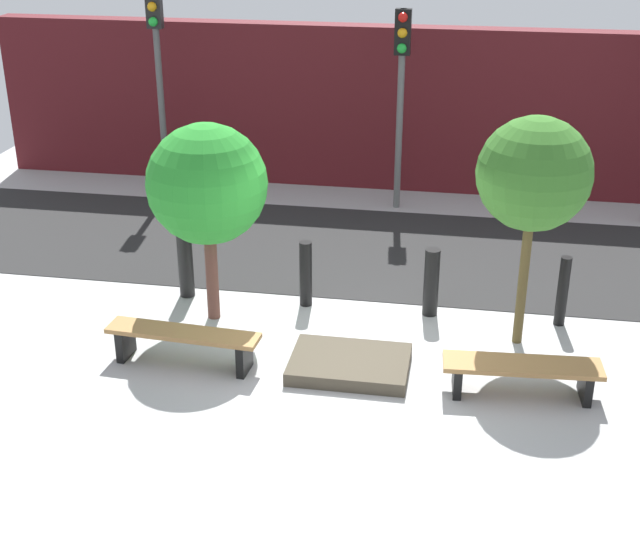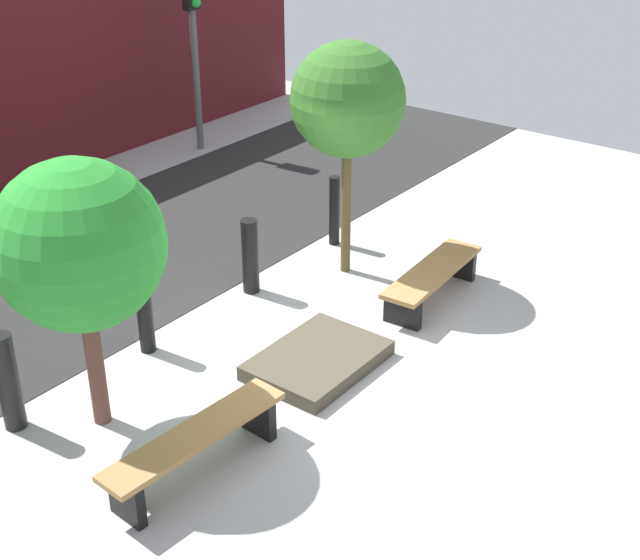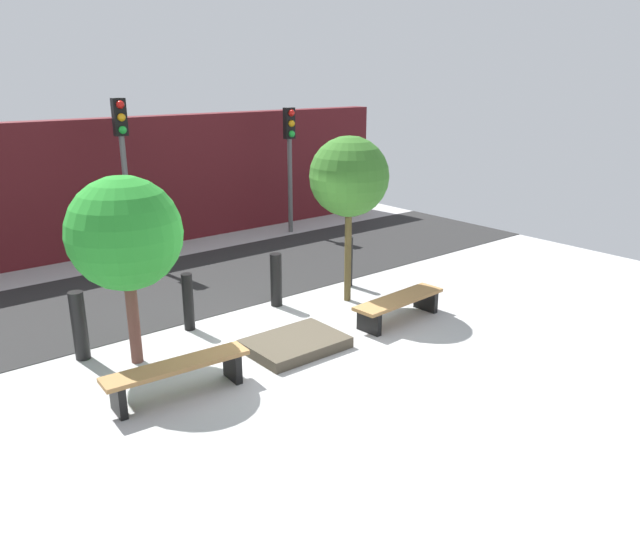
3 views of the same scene
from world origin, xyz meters
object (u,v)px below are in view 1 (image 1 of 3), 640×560
(bench_left, at_px, (183,340))
(bollard_left, at_px, (306,274))
(bollard_center, at_px, (431,282))
(bollard_far_left, at_px, (186,262))
(tree_behind_left_bench, at_px, (207,185))
(tree_behind_right_bench, at_px, (534,175))
(traffic_light_mid_west, at_px, (401,74))
(traffic_light_west, at_px, (157,53))
(bench_right, at_px, (522,371))
(bollard_right, at_px, (563,291))
(planter_bed, at_px, (350,364))

(bench_left, height_order, bollard_left, bollard_left)
(bench_left, relative_size, bollard_center, 2.01)
(bollard_far_left, xyz_separation_m, bollard_left, (1.78, 0.00, -0.04))
(tree_behind_left_bench, distance_m, tree_behind_right_bench, 4.20)
(bollard_left, distance_m, traffic_light_mid_west, 4.86)
(traffic_light_west, xyz_separation_m, traffic_light_mid_west, (4.46, -0.00, -0.21))
(traffic_light_west, bearing_deg, traffic_light_mid_west, -0.01)
(bollard_far_left, bearing_deg, bollard_left, 0.00)
(bench_right, xyz_separation_m, bollard_far_left, (-4.77, 1.95, 0.22))
(bollard_left, bearing_deg, bollard_right, 0.00)
(bench_left, relative_size, bollard_far_left, 1.87)
(tree_behind_right_bench, distance_m, bollard_center, 2.27)
(bench_left, bearing_deg, planter_bed, 9.32)
(bollard_far_left, bearing_deg, tree_behind_right_bench, -7.37)
(bench_right, bearing_deg, tree_behind_right_bench, 86.15)
(tree_behind_right_bench, relative_size, traffic_light_mid_west, 0.85)
(bollard_far_left, relative_size, bollard_left, 1.09)
(bollard_far_left, distance_m, bollard_left, 1.79)
(tree_behind_right_bench, xyz_separation_m, bollard_left, (-2.98, 0.62, -1.84))
(bollard_center, distance_m, traffic_light_west, 7.24)
(planter_bed, distance_m, bollard_far_left, 3.23)
(bollard_center, bearing_deg, bollard_right, 0.00)
(tree_behind_left_bench, height_order, bollard_left, tree_behind_left_bench)
(planter_bed, distance_m, bollard_right, 3.23)
(tree_behind_left_bench, distance_m, bollard_far_left, 1.66)
(bench_right, bearing_deg, bench_left, 176.15)
(bollard_right, distance_m, traffic_light_mid_west, 5.47)
(bollard_left, height_order, bollard_right, bollard_right)
(bench_left, xyz_separation_m, tree_behind_left_bench, (0.00, 1.33, 1.61))
(bollard_center, distance_m, traffic_light_mid_west, 4.85)
(planter_bed, xyz_separation_m, tree_behind_right_bench, (2.09, 1.13, 2.24))
(tree_behind_left_bench, xyz_separation_m, traffic_light_mid_west, (2.09, 4.95, 0.53))
(bench_left, height_order, planter_bed, bench_left)
(planter_bed, relative_size, bollard_left, 1.52)
(bollard_right, bearing_deg, bollard_center, 180.00)
(planter_bed, bearing_deg, bench_left, -174.54)
(tree_behind_right_bench, distance_m, traffic_light_mid_west, 5.38)
(bollard_far_left, relative_size, bollard_center, 1.07)
(planter_bed, relative_size, traffic_light_mid_west, 0.41)
(bench_left, distance_m, bollard_right, 5.15)
(bollard_far_left, bearing_deg, tree_behind_left_bench, -46.47)
(bollard_far_left, distance_m, bollard_center, 3.57)
(bollard_center, xyz_separation_m, traffic_light_mid_west, (-0.89, 4.34, 1.99))
(bollard_far_left, xyz_separation_m, bollard_right, (5.35, 0.00, -0.03))
(planter_bed, xyz_separation_m, bollard_right, (2.68, 1.75, 0.42))
(tree_behind_left_bench, xyz_separation_m, traffic_light_west, (-2.37, 4.95, 0.74))
(bench_right, bearing_deg, bollard_right, 69.43)
(bench_right, xyz_separation_m, planter_bed, (-2.09, 0.20, -0.23))
(bench_left, distance_m, bollard_far_left, 2.05)
(tree_behind_left_bench, height_order, tree_behind_right_bench, tree_behind_right_bench)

